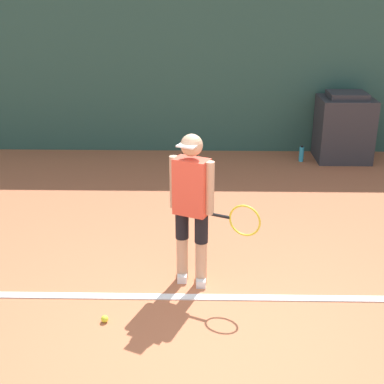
{
  "coord_description": "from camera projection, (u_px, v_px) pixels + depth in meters",
  "views": [
    {
      "loc": [
        -0.09,
        -3.81,
        2.99
      ],
      "look_at": [
        -0.19,
        1.33,
        0.94
      ],
      "focal_mm": 50.0,
      "sensor_mm": 36.0,
      "label": 1
    }
  ],
  "objects": [
    {
      "name": "water_bottle",
      "position": [
        301.0,
        154.0,
        9.39
      ],
      "size": [
        0.08,
        0.08,
        0.28
      ],
      "color": "#33ADD6",
      "rests_on": "ground_plane"
    },
    {
      "name": "tennis_ball",
      "position": [
        105.0,
        319.0,
        5.0
      ],
      "size": [
        0.07,
        0.07,
        0.07
      ],
      "color": "#D1E533",
      "rests_on": "ground_plane"
    },
    {
      "name": "ground_plane",
      "position": [
        211.0,
        349.0,
        4.65
      ],
      "size": [
        24.0,
        24.0,
        0.0
      ],
      "primitive_type": "plane",
      "color": "#B76642"
    },
    {
      "name": "covered_chair",
      "position": [
        344.0,
        128.0,
        9.34
      ],
      "size": [
        0.92,
        0.8,
        1.2
      ],
      "color": "#333338",
      "rests_on": "ground_plane"
    },
    {
      "name": "court_baseline",
      "position": [
        210.0,
        297.0,
        5.39
      ],
      "size": [
        21.6,
        0.1,
        0.01
      ],
      "color": "white",
      "rests_on": "ground_plane"
    },
    {
      "name": "back_wall",
      "position": [
        208.0,
        68.0,
        9.5
      ],
      "size": [
        24.0,
        0.1,
        3.04
      ],
      "color": "#2D564C",
      "rests_on": "ground_plane"
    },
    {
      "name": "tennis_player",
      "position": [
        193.0,
        204.0,
        5.37
      ],
      "size": [
        0.9,
        0.48,
        1.61
      ],
      "rotation": [
        0.0,
        0.0,
        -0.43
      ],
      "color": "tan",
      "rests_on": "ground_plane"
    }
  ]
}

